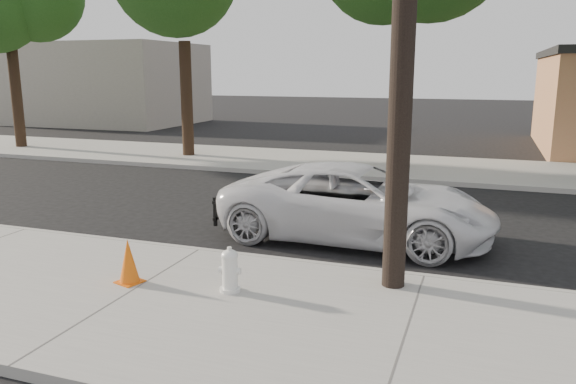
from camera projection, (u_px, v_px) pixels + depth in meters
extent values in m
plane|color=black|center=(246.00, 227.00, 12.17)|extent=(120.00, 120.00, 0.00)
cube|color=gray|center=(128.00, 298.00, 8.19)|extent=(90.00, 4.40, 0.15)
cube|color=gray|center=(342.00, 164.00, 19.99)|extent=(90.00, 5.00, 0.15)
cube|color=#9E9B93|center=(200.00, 253.00, 10.22)|extent=(90.00, 0.12, 0.16)
cube|color=gray|center=(87.00, 84.00, 36.58)|extent=(14.00, 8.00, 5.00)
cylinder|color=black|center=(16.00, 93.00, 23.59)|extent=(0.44, 0.44, 4.50)
sphere|color=#194915|center=(7.00, 0.00, 22.80)|extent=(4.50, 4.50, 4.50)
cylinder|color=black|center=(187.00, 99.00, 21.20)|extent=(0.44, 0.44, 4.25)
sphere|color=#194915|center=(183.00, 1.00, 20.45)|extent=(4.20, 4.20, 4.20)
cylinder|color=black|center=(398.00, 96.00, 18.18)|extent=(0.44, 0.44, 4.75)
imported|color=silver|center=(357.00, 203.00, 11.15)|extent=(5.44, 2.60, 1.50)
cylinder|color=white|center=(230.00, 289.00, 8.24)|extent=(0.31, 0.31, 0.06)
cylinder|color=white|center=(230.00, 274.00, 8.19)|extent=(0.23, 0.23, 0.53)
ellipsoid|color=white|center=(229.00, 256.00, 8.13)|extent=(0.25, 0.25, 0.17)
cylinder|color=white|center=(230.00, 271.00, 8.18)|extent=(0.34, 0.15, 0.11)
cylinder|color=white|center=(230.00, 271.00, 8.18)|extent=(0.16, 0.19, 0.13)
cube|color=#E75D0C|center=(130.00, 282.00, 8.58)|extent=(0.44, 0.44, 0.02)
cone|color=#E75D0C|center=(129.00, 261.00, 8.51)|extent=(0.39, 0.39, 0.69)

